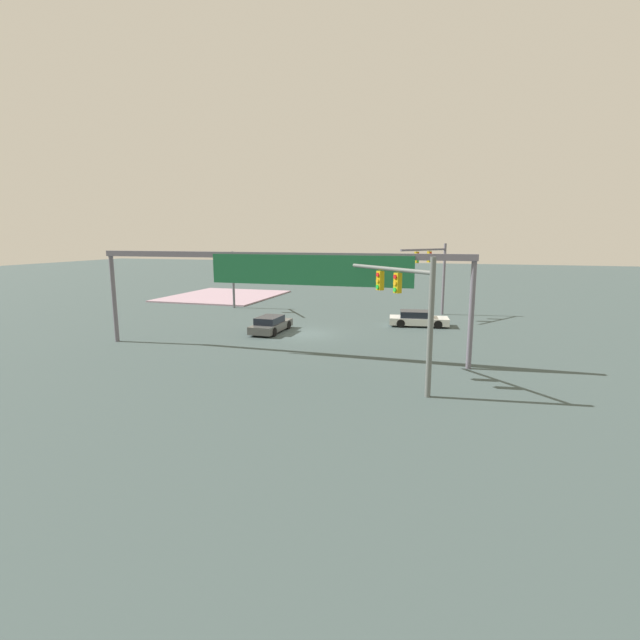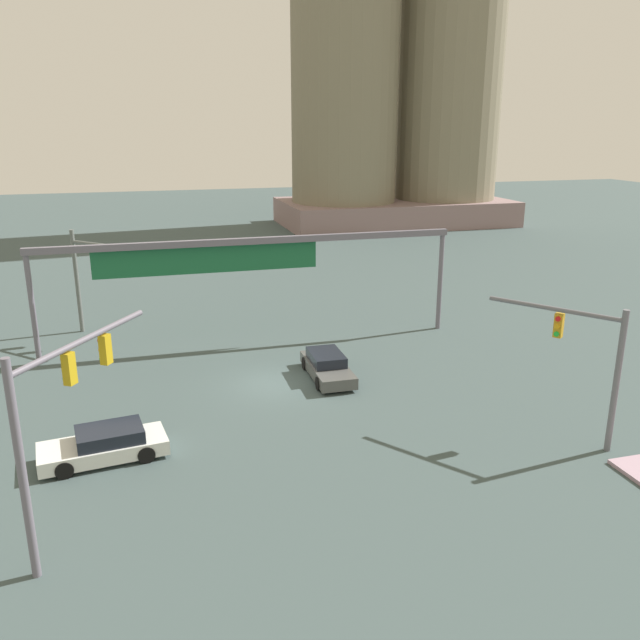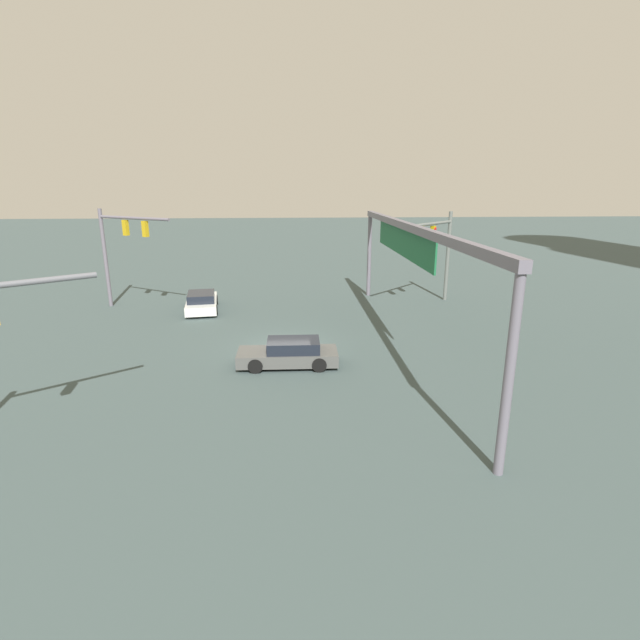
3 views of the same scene
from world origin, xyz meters
name	(u,v)px [view 2 (image 2 of 3)]	position (x,y,z in m)	size (l,w,h in m)	color
ground_plane	(277,384)	(0.00, 0.00, 0.00)	(195.23, 195.23, 0.00)	#3D4D4D
traffic_signal_near_corner	(589,352)	(10.12, -9.01, 3.74)	(3.21, 4.36, 5.57)	slate
traffic_signal_opposite_side	(56,407)	(-8.42, -10.46, 4.40)	(3.48, 5.25, 6.39)	slate
traffic_signal_cross_street	(94,267)	(-8.42, 10.09, 4.12)	(4.54, 4.52, 6.12)	slate
overhead_sign_gantry	(238,255)	(-0.71, 6.08, 5.13)	(22.98, 0.43, 6.07)	slate
sedan_car_approaching	(327,366)	(2.57, 0.17, 0.57)	(1.87, 4.47, 1.21)	#4D4E4C
sedan_car_waiting_far	(105,445)	(-7.62, -5.43, 0.58)	(4.76, 2.47, 1.21)	silver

